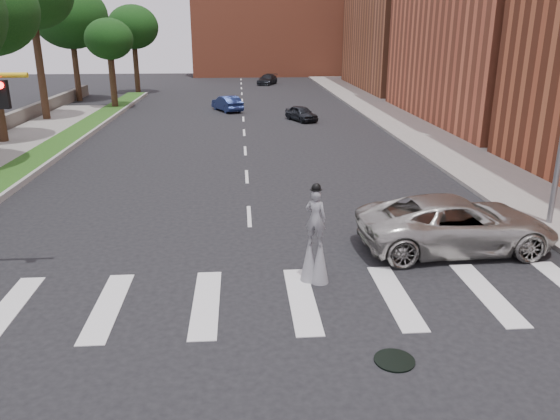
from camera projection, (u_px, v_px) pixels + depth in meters
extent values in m
plane|color=black|center=(255.00, 320.00, 13.69)|extent=(160.00, 160.00, 0.00)
cube|color=#1F4A15|center=(48.00, 152.00, 31.77)|extent=(2.00, 60.00, 0.25)
cube|color=#999993|center=(66.00, 151.00, 31.84)|extent=(0.20, 60.00, 0.28)
cube|color=gray|center=(423.00, 132.00, 38.18)|extent=(5.00, 90.00, 0.18)
cylinder|color=black|center=(394.00, 360.00, 12.00)|extent=(0.90, 0.90, 0.04)
cube|color=#9D583A|center=(430.00, 1.00, 63.13)|extent=(16.00, 22.00, 20.00)
cube|color=#BD5A3B|center=(278.00, 14.00, 85.04)|extent=(26.00, 14.00, 18.00)
cube|color=black|center=(3.00, 95.00, 14.40)|extent=(0.28, 0.18, 0.75)
cylinder|color=#FF0C0C|center=(0.00, 85.00, 14.22)|extent=(0.18, 0.06, 0.18)
cylinder|color=#322014|center=(320.00, 264.00, 15.57)|extent=(0.07, 0.07, 1.13)
cylinder|color=#322014|center=(309.00, 263.00, 15.68)|extent=(0.07, 0.07, 1.13)
cone|color=slate|center=(320.00, 260.00, 15.52)|extent=(0.52, 0.52, 1.41)
cone|color=slate|center=(309.00, 258.00, 15.63)|extent=(0.52, 0.52, 1.41)
imported|color=slate|center=(316.00, 218.00, 15.18)|extent=(0.70, 0.60, 1.63)
sphere|color=black|center=(316.00, 188.00, 14.91)|extent=(0.26, 0.26, 0.26)
cylinder|color=black|center=(316.00, 189.00, 14.92)|extent=(0.34, 0.34, 0.02)
cube|color=yellow|center=(317.00, 201.00, 15.17)|extent=(0.22, 0.05, 0.10)
imported|color=#AEACA5|center=(456.00, 224.00, 17.84)|extent=(6.50, 3.20, 1.77)
imported|color=black|center=(301.00, 113.00, 42.95)|extent=(2.64, 3.71, 1.17)
imported|color=navy|center=(227.00, 103.00, 48.01)|extent=(2.97, 4.35, 1.36)
imported|color=black|center=(267.00, 80.00, 70.81)|extent=(3.20, 4.74, 1.27)
cylinder|color=#322014|center=(40.00, 70.00, 41.87)|extent=(0.56, 0.56, 7.90)
cylinder|color=#322014|center=(76.00, 69.00, 53.98)|extent=(0.56, 0.56, 6.25)
ellipsoid|color=black|center=(70.00, 17.00, 52.42)|extent=(7.11, 7.11, 6.05)
cylinder|color=#322014|center=(113.00, 81.00, 48.75)|extent=(0.56, 0.56, 5.03)
ellipsoid|color=black|center=(109.00, 39.00, 47.63)|extent=(4.17, 4.17, 3.54)
cylinder|color=#322014|center=(136.00, 67.00, 60.51)|extent=(0.56, 0.56, 5.73)
ellipsoid|color=black|center=(133.00, 27.00, 59.17)|extent=(5.49, 5.49, 4.67)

